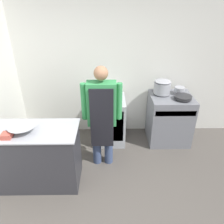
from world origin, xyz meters
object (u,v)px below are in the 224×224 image
object	(u,v)px
stove	(169,119)
person_cook	(102,113)
stock_pot	(162,87)
plastic_tub	(7,136)
saute_pan	(183,97)
fridge_unit	(110,120)
mixing_bowl	(22,129)
sauce_pot	(179,90)

from	to	relation	value
stove	person_cook	xyz separation A→B (m)	(-1.27, -0.68, 0.50)
person_cook	stock_pot	bearing A→B (deg)	35.94
plastic_tub	saute_pan	distance (m)	2.89
person_cook	stove	bearing A→B (deg)	27.97
fridge_unit	person_cook	bearing A→B (deg)	-99.95
stove	mixing_bowl	world-z (taller)	mixing_bowl
plastic_tub	fridge_unit	bearing A→B (deg)	43.70
person_cook	mixing_bowl	xyz separation A→B (m)	(-1.07, -0.45, 0.01)
mixing_bowl	plastic_tub	distance (m)	0.21
fridge_unit	plastic_tub	distance (m)	1.94
sauce_pot	saute_pan	bearing A→B (deg)	-90.00
plastic_tub	mixing_bowl	bearing A→B (deg)	41.41
fridge_unit	saute_pan	distance (m)	1.42
stove	sauce_pot	distance (m)	0.58
fridge_unit	saute_pan	world-z (taller)	saute_pan
stove	stock_pot	xyz separation A→B (m)	(-0.17, 0.12, 0.62)
mixing_bowl	plastic_tub	size ratio (longest dim) A/B	2.93
person_cook	saute_pan	distance (m)	1.53
mixing_bowl	fridge_unit	bearing A→B (deg)	44.00
person_cook	saute_pan	size ratio (longest dim) A/B	5.57
fridge_unit	plastic_tub	world-z (taller)	plastic_tub
sauce_pot	stove	bearing A→B (deg)	-142.33
fridge_unit	mixing_bowl	world-z (taller)	mixing_bowl
mixing_bowl	saute_pan	size ratio (longest dim) A/B	1.23
person_cook	plastic_tub	bearing A→B (deg)	-154.38
person_cook	plastic_tub	world-z (taller)	person_cook
mixing_bowl	plastic_tub	bearing A→B (deg)	-138.59
fridge_unit	saute_pan	bearing A→B (deg)	-6.32
saute_pan	plastic_tub	bearing A→B (deg)	-156.65
saute_pan	sauce_pot	distance (m)	0.24
plastic_tub	stock_pot	bearing A→B (deg)	30.77
stock_pot	saute_pan	world-z (taller)	stock_pot
stove	saute_pan	size ratio (longest dim) A/B	3.11
stock_pot	sauce_pot	bearing A→B (deg)	0.00
stove	sauce_pot	world-z (taller)	sauce_pot
stove	mixing_bowl	bearing A→B (deg)	-154.35
stove	person_cook	size ratio (longest dim) A/B	0.56
stove	saute_pan	distance (m)	0.55
stove	mixing_bowl	size ratio (longest dim) A/B	2.52
stock_pot	sauce_pot	world-z (taller)	stock_pot
saute_pan	sauce_pot	size ratio (longest dim) A/B	1.65
plastic_tub	sauce_pot	size ratio (longest dim) A/B	0.69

